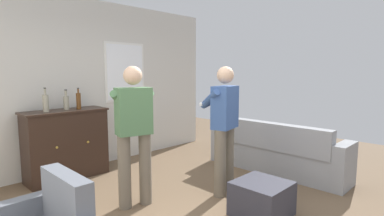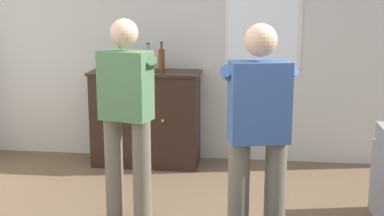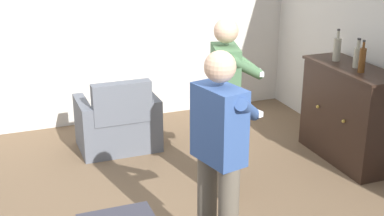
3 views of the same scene
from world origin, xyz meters
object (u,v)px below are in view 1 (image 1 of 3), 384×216
Objects in this scene: couch at (274,152)px; person_standing_left at (134,129)px; sideboard_cabinet at (66,144)px; bottle_liquor_amber at (79,101)px; ottoman at (262,198)px; bottle_spirits_clear at (66,102)px; person_standing_right at (224,124)px; bottle_wine_green at (46,103)px.

couch is 1.35× the size of person_standing_left.
couch is at bearing -40.60° from sideboard_cabinet.
bottle_liquor_amber is 0.58× the size of ottoman.
person_standing_left reaches higher than ottoman.
sideboard_cabinet is 1.59m from person_standing_left.
person_standing_left is (-2.27, 0.57, 0.61)m from couch.
bottle_spirits_clear is at bearing 110.07° from ottoman.
bottle_spirits_clear is (0.03, 0.01, 0.64)m from sideboard_cabinet.
person_standing_right is (1.03, -1.99, -0.24)m from bottle_liquor_amber.
ottoman is at bearing -64.27° from bottle_wine_green.
bottle_liquor_amber is at bearing -4.00° from bottle_wine_green.
person_standing_left is at bearing 125.18° from ottoman.
ottoman is at bearing -69.27° from sideboard_cabinet.
bottle_liquor_amber is 0.19× the size of person_standing_right.
ottoman is 0.34× the size of person_standing_right.
person_standing_right reaches higher than sideboard_cabinet.
couch is 3.16m from bottle_liquor_amber.
sideboard_cabinet is 3.67× the size of bottle_liquor_amber.
person_standing_left is at bearing -83.35° from sideboard_cabinet.
sideboard_cabinet reaches higher than couch.
bottle_wine_green is (-2.72, 2.07, 0.85)m from couch.
sideboard_cabinet is at bearing -166.52° from bottle_spirits_clear.
sideboard_cabinet is 3.91× the size of bottle_spirits_clear.
ottoman is 0.34× the size of person_standing_left.
sideboard_cabinet is (-2.45, 2.10, 0.20)m from couch.
couch is at bearing -42.14° from bottle_liquor_amber.
couch is 4.04× the size of ottoman.
bottle_wine_green is at bearing 126.51° from person_standing_right.
couch is at bearing -14.20° from person_standing_left.
bottle_wine_green reaches higher than bottle_liquor_amber.
bottle_wine_green is 1.06× the size of bottle_liquor_amber.
bottle_liquor_amber is (-2.26, 2.04, 0.85)m from couch.
couch is 6.60× the size of bottle_wine_green.
bottle_spirits_clear is 3.09m from ottoman.
ottoman is (1.31, -2.72, -0.98)m from bottle_wine_green.
sideboard_cabinet is at bearing 5.36° from bottle_wine_green.
bottle_spirits_clear is at bearing 6.26° from bottle_wine_green.
ottoman is (-1.41, -0.65, -0.14)m from couch.
person_standing_right is at bearing -62.59° from bottle_liquor_amber.
bottle_spirits_clear reaches higher than ottoman.
couch is at bearing -41.09° from bottle_spirits_clear.
person_standing_left is at bearing -90.61° from bottle_liquor_amber.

